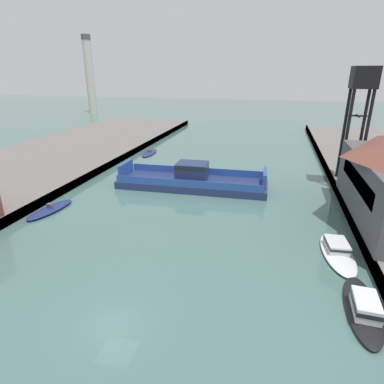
% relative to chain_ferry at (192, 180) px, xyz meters
% --- Properties ---
extents(ground_plane, '(400.00, 400.00, 0.00)m').
position_rel_chain_ferry_xyz_m(ground_plane, '(1.85, -29.06, -1.14)').
color(ground_plane, '#476B66').
extents(chain_ferry, '(22.65, 7.46, 3.83)m').
position_rel_chain_ferry_xyz_m(chain_ferry, '(0.00, 0.00, 0.00)').
color(chain_ferry, navy).
rests_on(chain_ferry, ground).
extents(moored_boat_near_left, '(2.76, 7.49, 0.90)m').
position_rel_chain_ferry_xyz_m(moored_boat_near_left, '(-14.23, 18.47, -0.93)').
color(moored_boat_near_left, navy).
rests_on(moored_boat_near_left, ground).
extents(moored_boat_near_right, '(3.15, 7.42, 1.02)m').
position_rel_chain_ferry_xyz_m(moored_boat_near_right, '(-15.10, -13.29, -0.87)').
color(moored_boat_near_right, navy).
rests_on(moored_boat_near_right, ground).
extents(moored_boat_mid_left, '(3.44, 8.36, 1.21)m').
position_rel_chain_ferry_xyz_m(moored_boat_mid_left, '(18.37, -15.29, -0.69)').
color(moored_boat_mid_left, white).
rests_on(moored_boat_mid_left, ground).
extents(moored_boat_mid_right, '(2.73, 8.26, 1.56)m').
position_rel_chain_ferry_xyz_m(moored_boat_mid_right, '(18.89, -23.55, -0.55)').
color(moored_boat_mid_right, black).
rests_on(moored_boat_mid_right, ground).
extents(crane_tower, '(3.25, 3.25, 16.10)m').
position_rel_chain_ferry_xyz_m(crane_tower, '(22.78, 6.03, 12.66)').
color(crane_tower, black).
rests_on(crane_tower, quay_right).
extents(smokestack_distant_a, '(3.64, 3.64, 30.58)m').
position_rel_chain_ferry_xyz_m(smokestack_distant_a, '(-64.48, 81.26, 15.16)').
color(smokestack_distant_a, beige).
rests_on(smokestack_distant_a, ground).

